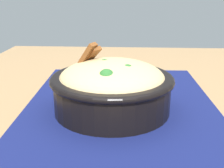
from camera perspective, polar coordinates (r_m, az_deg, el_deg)
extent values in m
cube|color=#99754C|center=(0.57, 1.21, -5.59)|extent=(1.12, 0.85, 0.04)
cylinder|color=olive|center=(1.23, 19.59, -11.64)|extent=(0.04, 0.04, 0.70)
cylinder|color=olive|center=(1.24, -15.31, -10.90)|extent=(0.04, 0.04, 0.70)
cube|color=#11194C|center=(0.55, 1.76, -4.03)|extent=(0.48, 0.37, 0.00)
cylinder|color=black|center=(0.51, 0.00, -1.83)|extent=(0.21, 0.21, 0.07)
torus|color=black|center=(0.50, 0.00, 1.03)|extent=(0.22, 0.22, 0.01)
ellipsoid|color=tan|center=(0.50, 0.00, 1.14)|extent=(0.25, 0.25, 0.06)
sphere|color=#2A642A|center=(0.48, 3.07, 2.45)|extent=(0.03, 0.03, 0.03)
sphere|color=#2A642A|center=(0.45, -1.11, 1.38)|extent=(0.03, 0.03, 0.03)
sphere|color=#2A642A|center=(0.51, -1.46, 3.45)|extent=(0.03, 0.03, 0.03)
cylinder|color=orange|center=(0.48, -4.98, 2.32)|extent=(0.03, 0.02, 0.01)
cylinder|color=orange|center=(0.50, 4.26, 2.95)|extent=(0.03, 0.02, 0.01)
cube|color=brown|center=(0.53, -4.52, 5.35)|extent=(0.04, 0.05, 0.05)
cube|color=brown|center=(0.52, -5.34, 5.31)|extent=(0.04, 0.05, 0.06)
cube|color=silver|center=(0.65, 5.22, -0.18)|extent=(0.02, 0.07, 0.00)
cube|color=silver|center=(0.66, 1.79, 0.03)|extent=(0.01, 0.01, 0.00)
cube|color=silver|center=(0.66, 0.16, 0.13)|extent=(0.03, 0.03, 0.00)
cube|color=silver|center=(0.67, -1.78, 0.50)|extent=(0.01, 0.02, 0.00)
cube|color=silver|center=(0.67, -1.89, 0.35)|extent=(0.01, 0.02, 0.00)
cube|color=silver|center=(0.66, -2.01, 0.18)|extent=(0.01, 0.02, 0.00)
cube|color=silver|center=(0.66, -2.13, 0.02)|extent=(0.01, 0.02, 0.00)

